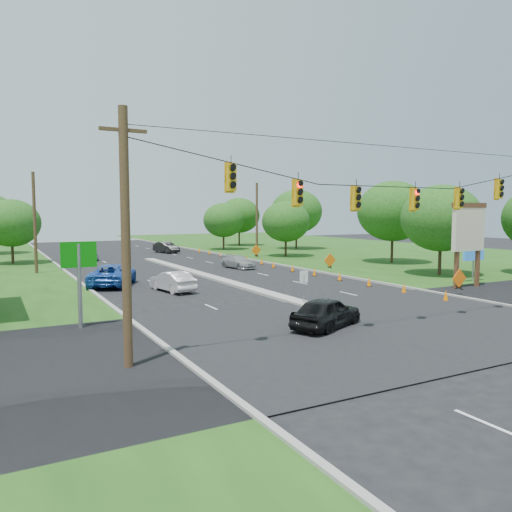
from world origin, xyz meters
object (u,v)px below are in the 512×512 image
white_sedan (172,281)px  blue_pickup (113,275)px  pylon_sign (469,233)px  black_sedan (326,312)px

white_sedan → blue_pickup: bearing=-65.7°
pylon_sign → blue_pickup: size_ratio=1.03×
white_sedan → pylon_sign: bearing=146.9°
black_sedan → white_sedan: size_ratio=1.03×
blue_pickup → white_sedan: bearing=147.9°
black_sedan → white_sedan: bearing=-13.6°
black_sedan → blue_pickup: blue_pickup is taller
pylon_sign → blue_pickup: bearing=149.9°
pylon_sign → black_sedan: bearing=-161.6°
white_sedan → blue_pickup: size_ratio=0.72×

